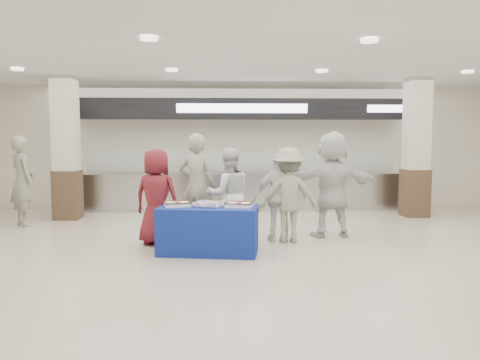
{
  "coord_description": "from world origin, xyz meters",
  "views": [
    {
      "loc": [
        -0.56,
        -6.46,
        1.86
      ],
      "look_at": [
        -0.2,
        1.6,
        1.11
      ],
      "focal_mm": 35.0,
      "sensor_mm": 36.0,
      "label": 1
    }
  ],
  "objects_px": {
    "chef_short": "(280,197)",
    "soldier_b": "(289,195)",
    "display_table": "(209,230)",
    "sheet_cake_left": "(177,204)",
    "civilian_maroon": "(157,197)",
    "soldier_a": "(197,186)",
    "chef_tall": "(229,195)",
    "soldier_bg": "(22,181)",
    "civilian_white": "(332,184)",
    "sheet_cake_right": "(239,204)",
    "cupcake_tray": "(208,204)"
  },
  "relations": [
    {
      "from": "chef_short",
      "to": "soldier_b",
      "type": "distance_m",
      "value": 0.16
    },
    {
      "from": "display_table",
      "to": "sheet_cake_left",
      "type": "distance_m",
      "value": 0.65
    },
    {
      "from": "civilian_maroon",
      "to": "soldier_a",
      "type": "relative_size",
      "value": 0.86
    },
    {
      "from": "chef_tall",
      "to": "soldier_bg",
      "type": "distance_m",
      "value": 4.56
    },
    {
      "from": "civilian_white",
      "to": "soldier_bg",
      "type": "height_order",
      "value": "civilian_white"
    },
    {
      "from": "display_table",
      "to": "civilian_maroon",
      "type": "height_order",
      "value": "civilian_maroon"
    },
    {
      "from": "civilian_maroon",
      "to": "chef_short",
      "type": "xyz_separation_m",
      "value": [
        2.15,
        0.14,
        -0.03
      ]
    },
    {
      "from": "sheet_cake_left",
      "to": "chef_short",
      "type": "distance_m",
      "value": 1.88
    },
    {
      "from": "chef_short",
      "to": "civilian_white",
      "type": "bearing_deg",
      "value": -163.29
    },
    {
      "from": "sheet_cake_right",
      "to": "civilian_maroon",
      "type": "bearing_deg",
      "value": 153.14
    },
    {
      "from": "sheet_cake_left",
      "to": "sheet_cake_right",
      "type": "bearing_deg",
      "value": -6.62
    },
    {
      "from": "cupcake_tray",
      "to": "soldier_bg",
      "type": "xyz_separation_m",
      "value": [
        -3.92,
        2.45,
        0.16
      ]
    },
    {
      "from": "cupcake_tray",
      "to": "chef_short",
      "type": "xyz_separation_m",
      "value": [
        1.25,
        0.74,
        0.01
      ]
    },
    {
      "from": "soldier_bg",
      "to": "chef_short",
      "type": "bearing_deg",
      "value": -151.32
    },
    {
      "from": "sheet_cake_left",
      "to": "civilian_maroon",
      "type": "bearing_deg",
      "value": 124.67
    },
    {
      "from": "cupcake_tray",
      "to": "civilian_maroon",
      "type": "xyz_separation_m",
      "value": [
        -0.9,
        0.6,
        0.04
      ]
    },
    {
      "from": "display_table",
      "to": "soldier_a",
      "type": "xyz_separation_m",
      "value": [
        -0.23,
        1.13,
        0.59
      ]
    },
    {
      "from": "civilian_maroon",
      "to": "soldier_a",
      "type": "height_order",
      "value": "soldier_a"
    },
    {
      "from": "soldier_a",
      "to": "chef_short",
      "type": "bearing_deg",
      "value": -177.53
    },
    {
      "from": "display_table",
      "to": "chef_tall",
      "type": "relative_size",
      "value": 0.93
    },
    {
      "from": "sheet_cake_left",
      "to": "civilian_white",
      "type": "height_order",
      "value": "civilian_white"
    },
    {
      "from": "sheet_cake_right",
      "to": "civilian_white",
      "type": "bearing_deg",
      "value": 34.74
    },
    {
      "from": "sheet_cake_right",
      "to": "soldier_a",
      "type": "distance_m",
      "value": 1.4
    },
    {
      "from": "sheet_cake_left",
      "to": "soldier_b",
      "type": "bearing_deg",
      "value": 20.17
    },
    {
      "from": "sheet_cake_left",
      "to": "soldier_b",
      "type": "xyz_separation_m",
      "value": [
        1.89,
        0.69,
        0.04
      ]
    },
    {
      "from": "display_table",
      "to": "sheet_cake_left",
      "type": "bearing_deg",
      "value": -177.36
    },
    {
      "from": "display_table",
      "to": "civilian_white",
      "type": "height_order",
      "value": "civilian_white"
    },
    {
      "from": "cupcake_tray",
      "to": "soldier_a",
      "type": "relative_size",
      "value": 0.28
    },
    {
      "from": "display_table",
      "to": "civilian_maroon",
      "type": "distance_m",
      "value": 1.2
    },
    {
      "from": "civilian_white",
      "to": "soldier_a",
      "type": "bearing_deg",
      "value": -5.73
    },
    {
      "from": "civilian_white",
      "to": "soldier_b",
      "type": "bearing_deg",
      "value": 19.34
    },
    {
      "from": "civilian_maroon",
      "to": "chef_tall",
      "type": "xyz_separation_m",
      "value": [
        1.25,
        0.25,
        0.0
      ]
    },
    {
      "from": "soldier_b",
      "to": "civilian_white",
      "type": "distance_m",
      "value": 0.98
    },
    {
      "from": "sheet_cake_left",
      "to": "soldier_bg",
      "type": "height_order",
      "value": "soldier_bg"
    },
    {
      "from": "sheet_cake_left",
      "to": "soldier_bg",
      "type": "bearing_deg",
      "value": 144.58
    },
    {
      "from": "display_table",
      "to": "chef_tall",
      "type": "height_order",
      "value": "chef_tall"
    },
    {
      "from": "sheet_cake_left",
      "to": "cupcake_tray",
      "type": "distance_m",
      "value": 0.49
    },
    {
      "from": "display_table",
      "to": "soldier_b",
      "type": "height_order",
      "value": "soldier_b"
    },
    {
      "from": "display_table",
      "to": "chef_short",
      "type": "xyz_separation_m",
      "value": [
        1.24,
        0.78,
        0.42
      ]
    },
    {
      "from": "display_table",
      "to": "chef_tall",
      "type": "bearing_deg",
      "value": 77.26
    },
    {
      "from": "sheet_cake_left",
      "to": "sheet_cake_right",
      "type": "height_order",
      "value": "sheet_cake_right"
    },
    {
      "from": "display_table",
      "to": "sheet_cake_right",
      "type": "bearing_deg",
      "value": 0.92
    },
    {
      "from": "sheet_cake_left",
      "to": "chef_short",
      "type": "relative_size",
      "value": 0.28
    },
    {
      "from": "chef_tall",
      "to": "civilian_white",
      "type": "distance_m",
      "value": 1.94
    },
    {
      "from": "sheet_cake_right",
      "to": "civilian_white",
      "type": "distance_m",
      "value": 2.16
    },
    {
      "from": "civilian_maroon",
      "to": "chef_tall",
      "type": "distance_m",
      "value": 1.27
    },
    {
      "from": "soldier_b",
      "to": "sheet_cake_right",
      "type": "bearing_deg",
      "value": 43.49
    },
    {
      "from": "soldier_bg",
      "to": "sheet_cake_right",
      "type": "bearing_deg",
      "value": -163.04
    },
    {
      "from": "display_table",
      "to": "chef_tall",
      "type": "distance_m",
      "value": 1.05
    },
    {
      "from": "soldier_a",
      "to": "soldier_b",
      "type": "distance_m",
      "value": 1.68
    }
  ]
}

